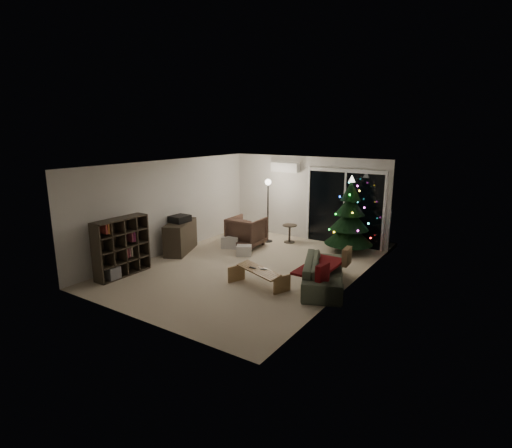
{
  "coord_description": "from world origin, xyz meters",
  "views": [
    {
      "loc": [
        5.25,
        -7.51,
        3.27
      ],
      "look_at": [
        0.1,
        0.3,
        1.05
      ],
      "focal_mm": 28.0,
      "sensor_mm": 36.0,
      "label": 1
    }
  ],
  "objects_px": {
    "media_cabinet": "(181,237)",
    "armchair": "(247,232)",
    "sofa": "(324,273)",
    "coffee_table": "(258,278)",
    "bookshelf": "(117,246)",
    "christmas_tree": "(350,214)"
  },
  "relations": [
    {
      "from": "media_cabinet",
      "to": "armchair",
      "type": "relative_size",
      "value": 1.42
    },
    {
      "from": "bookshelf",
      "to": "coffee_table",
      "type": "relative_size",
      "value": 1.1
    },
    {
      "from": "media_cabinet",
      "to": "coffee_table",
      "type": "relative_size",
      "value": 1.1
    },
    {
      "from": "armchair",
      "to": "coffee_table",
      "type": "distance_m",
      "value": 3.07
    },
    {
      "from": "coffee_table",
      "to": "christmas_tree",
      "type": "relative_size",
      "value": 0.58
    },
    {
      "from": "christmas_tree",
      "to": "armchair",
      "type": "bearing_deg",
      "value": -157.82
    },
    {
      "from": "bookshelf",
      "to": "sofa",
      "type": "xyz_separation_m",
      "value": [
        4.3,
        1.9,
        -0.37
      ]
    },
    {
      "from": "media_cabinet",
      "to": "armchair",
      "type": "distance_m",
      "value": 1.87
    },
    {
      "from": "christmas_tree",
      "to": "coffee_table",
      "type": "bearing_deg",
      "value": -101.36
    },
    {
      "from": "media_cabinet",
      "to": "armchair",
      "type": "xyz_separation_m",
      "value": [
        1.2,
        1.43,
        0.01
      ]
    },
    {
      "from": "sofa",
      "to": "bookshelf",
      "type": "bearing_deg",
      "value": 91.87
    },
    {
      "from": "bookshelf",
      "to": "media_cabinet",
      "type": "height_order",
      "value": "bookshelf"
    },
    {
      "from": "bookshelf",
      "to": "armchair",
      "type": "height_order",
      "value": "bookshelf"
    },
    {
      "from": "media_cabinet",
      "to": "christmas_tree",
      "type": "xyz_separation_m",
      "value": [
        3.84,
        2.51,
        0.63
      ]
    },
    {
      "from": "sofa",
      "to": "christmas_tree",
      "type": "relative_size",
      "value": 0.97
    },
    {
      "from": "media_cabinet",
      "to": "sofa",
      "type": "height_order",
      "value": "media_cabinet"
    },
    {
      "from": "sofa",
      "to": "coffee_table",
      "type": "bearing_deg",
      "value": 101.83
    },
    {
      "from": "bookshelf",
      "to": "christmas_tree",
      "type": "relative_size",
      "value": 0.64
    },
    {
      "from": "bookshelf",
      "to": "armchair",
      "type": "relative_size",
      "value": 1.42
    },
    {
      "from": "bookshelf",
      "to": "armchair",
      "type": "distance_m",
      "value": 3.7
    },
    {
      "from": "sofa",
      "to": "coffee_table",
      "type": "distance_m",
      "value": 1.39
    },
    {
      "from": "coffee_table",
      "to": "christmas_tree",
      "type": "distance_m",
      "value": 3.61
    }
  ]
}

